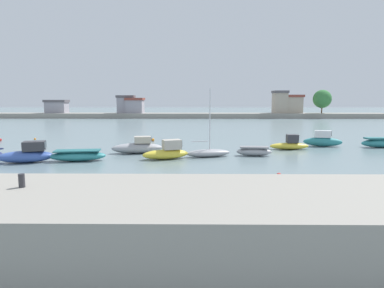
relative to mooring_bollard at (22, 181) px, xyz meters
The scene contains 16 objects.
ground_plane 11.09m from the mooring_bollard, 120.49° to the left, with size 400.00×400.00×0.00m, color slate.
mooring_bollard is the anchor object (origin of this frame).
moored_boat_1 19.25m from the mooring_bollard, 116.02° to the left, with size 5.03×3.04×1.87m.
moored_boat_2 18.58m from the mooring_bollard, 103.00° to the left, with size 5.21×2.41×1.00m.
moored_boat_3 22.62m from the mooring_bollard, 88.49° to the left, with size 5.51×2.82×1.75m.
moored_boat_4 19.63m from the mooring_bollard, 78.44° to the left, with size 4.69×3.04×1.81m.
moored_boat_5 21.99m from the mooring_bollard, 68.93° to the left, with size 4.68×2.55×6.65m.
moored_boat_6 24.55m from the mooring_bollard, 59.40° to the left, with size 3.59×1.53×0.91m.
moored_boat_7 30.71m from the mooring_bollard, 55.91° to the left, with size 4.38×1.45×1.67m.
moored_boat_8 35.49m from the mooring_bollard, 52.08° to the left, with size 4.60×2.26×1.88m.
moored_boat_9 39.28m from the mooring_bollard, 43.77° to the left, with size 4.80×1.61×1.15m.
mooring_buoy_0 32.66m from the mooring_bollard, 88.40° to the left, with size 0.40×0.40×0.40m, color orange.
mooring_buoy_1 17.27m from the mooring_bollard, 42.32° to the left, with size 0.35×0.35×0.35m, color red.
mooring_buoy_2 37.89m from the mooring_bollard, 121.09° to the left, with size 0.37×0.37×0.37m, color red.
mooring_buoy_3 37.10m from the mooring_bollard, 114.69° to the left, with size 0.29×0.29×0.29m, color orange.
distant_shoreline 88.33m from the mooring_bollard, 91.01° to the left, with size 134.70×6.85×8.30m.
Camera 1 is at (12.13, -21.97, 5.66)m, focal length 31.99 mm.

